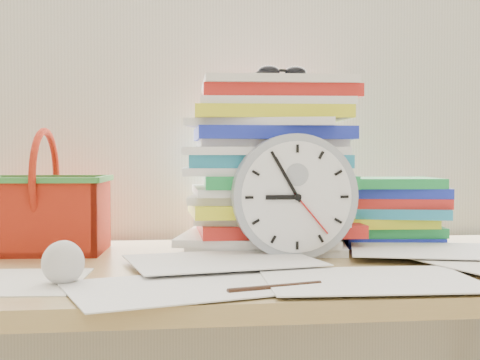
{
  "coord_description": "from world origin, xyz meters",
  "views": [
    {
      "loc": [
        -0.16,
        0.38,
        0.95
      ],
      "look_at": [
        -0.0,
        1.6,
        0.9
      ],
      "focal_mm": 50.0,
      "sensor_mm": 36.0,
      "label": 1
    }
  ],
  "objects": [
    {
      "name": "curtain",
      "position": [
        0.0,
        1.98,
        1.3
      ],
      "size": [
        2.4,
        0.01,
        2.5
      ],
      "primitive_type": "cube",
      "color": "silver",
      "rests_on": "room_shell"
    },
    {
      "name": "desk",
      "position": [
        0.0,
        1.6,
        0.68
      ],
      "size": [
        1.4,
        0.7,
        0.75
      ],
      "color": "#AA8A4F",
      "rests_on": "ground"
    },
    {
      "name": "paper_stack",
      "position": [
        0.08,
        1.78,
        0.93
      ],
      "size": [
        0.38,
        0.33,
        0.36
      ],
      "primitive_type": null,
      "rotation": [
        0.0,
        0.0,
        -0.11
      ],
      "color": "white",
      "rests_on": "desk"
    },
    {
      "name": "clock",
      "position": [
        0.11,
        1.63,
        0.87
      ],
      "size": [
        0.24,
        0.05,
        0.24
      ],
      "primitive_type": "cylinder",
      "rotation": [
        1.57,
        0.0,
        0.0
      ],
      "color": "#9DA3AC",
      "rests_on": "desk"
    },
    {
      "name": "sunglasses",
      "position": [
        0.1,
        1.73,
        1.12
      ],
      "size": [
        0.13,
        0.11,
        0.03
      ],
      "primitive_type": null,
      "rotation": [
        0.0,
        0.0,
        0.11
      ],
      "color": "black",
      "rests_on": "paper_stack"
    },
    {
      "name": "book_stack",
      "position": [
        0.36,
        1.8,
        0.82
      ],
      "size": [
        0.29,
        0.24,
        0.15
      ],
      "primitive_type": null,
      "rotation": [
        0.0,
        0.0,
        -0.21
      ],
      "color": "white",
      "rests_on": "desk"
    },
    {
      "name": "basket",
      "position": [
        -0.38,
        1.78,
        0.87
      ],
      "size": [
        0.26,
        0.21,
        0.25
      ],
      "primitive_type": null,
      "rotation": [
        0.0,
        0.0,
        -0.08
      ],
      "color": "red",
      "rests_on": "desk"
    },
    {
      "name": "crumpled_ball",
      "position": [
        -0.3,
        1.42,
        0.78
      ],
      "size": [
        0.07,
        0.07,
        0.07
      ],
      "primitive_type": "sphere",
      "color": "silver",
      "rests_on": "desk"
    },
    {
      "name": "pen",
      "position": [
        0.01,
        1.33,
        0.75
      ],
      "size": [
        0.15,
        0.05,
        0.01
      ],
      "primitive_type": "cylinder",
      "rotation": [
        0.0,
        1.57,
        0.28
      ],
      "color": "black",
      "rests_on": "desk"
    },
    {
      "name": "scattered_papers",
      "position": [
        0.0,
        1.6,
        0.76
      ],
      "size": [
        1.26,
        0.42,
        0.02
      ],
      "primitive_type": null,
      "color": "white",
      "rests_on": "desk"
    }
  ]
}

